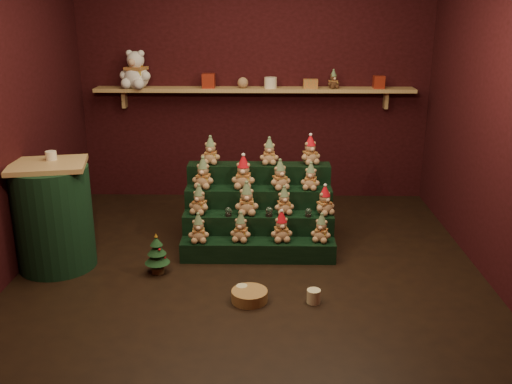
{
  "coord_description": "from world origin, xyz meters",
  "views": [
    {
      "loc": [
        0.13,
        -4.59,
        2.2
      ],
      "look_at": [
        0.05,
        0.25,
        0.61
      ],
      "focal_mm": 40.0,
      "sensor_mm": 36.0,
      "label": 1
    }
  ],
  "objects_px": {
    "mug_left": "(242,291)",
    "mug_right": "(314,296)",
    "riser_tier_front": "(258,250)",
    "brown_bear": "(333,79)",
    "snow_globe_a": "(228,212)",
    "side_table": "(54,216)",
    "snow_globe_c": "(308,212)",
    "snow_globe_b": "(269,212)",
    "wicker_basket": "(249,296)",
    "white_bear": "(136,64)",
    "mini_christmas_tree": "(157,254)"
  },
  "relations": [
    {
      "from": "side_table",
      "to": "brown_bear",
      "type": "height_order",
      "value": "brown_bear"
    },
    {
      "from": "mug_left",
      "to": "side_table",
      "type": "bearing_deg",
      "value": 162.36
    },
    {
      "from": "mini_christmas_tree",
      "to": "white_bear",
      "type": "bearing_deg",
      "value": 104.85
    },
    {
      "from": "snow_globe_b",
      "to": "mug_right",
      "type": "relative_size",
      "value": 0.84
    },
    {
      "from": "snow_globe_a",
      "to": "mug_left",
      "type": "height_order",
      "value": "snow_globe_a"
    },
    {
      "from": "riser_tier_front",
      "to": "wicker_basket",
      "type": "height_order",
      "value": "riser_tier_front"
    },
    {
      "from": "snow_globe_a",
      "to": "snow_globe_b",
      "type": "relative_size",
      "value": 0.93
    },
    {
      "from": "snow_globe_c",
      "to": "snow_globe_a",
      "type": "bearing_deg",
      "value": 180.0
    },
    {
      "from": "snow_globe_c",
      "to": "mini_christmas_tree",
      "type": "height_order",
      "value": "snow_globe_c"
    },
    {
      "from": "mini_christmas_tree",
      "to": "wicker_basket",
      "type": "height_order",
      "value": "mini_christmas_tree"
    },
    {
      "from": "white_bear",
      "to": "brown_bear",
      "type": "height_order",
      "value": "white_bear"
    },
    {
      "from": "snow_globe_c",
      "to": "white_bear",
      "type": "relative_size",
      "value": 0.15
    },
    {
      "from": "side_table",
      "to": "brown_bear",
      "type": "xyz_separation_m",
      "value": [
        2.58,
        1.85,
        0.95
      ]
    },
    {
      "from": "wicker_basket",
      "to": "mug_right",
      "type": "bearing_deg",
      "value": -1.89
    },
    {
      "from": "snow_globe_c",
      "to": "wicker_basket",
      "type": "bearing_deg",
      "value": -118.97
    },
    {
      "from": "riser_tier_front",
      "to": "brown_bear",
      "type": "height_order",
      "value": "brown_bear"
    },
    {
      "from": "snow_globe_a",
      "to": "mug_left",
      "type": "xyz_separation_m",
      "value": [
        0.16,
        -0.85,
        -0.36
      ]
    },
    {
      "from": "snow_globe_a",
      "to": "snow_globe_b",
      "type": "xyz_separation_m",
      "value": [
        0.37,
        0.0,
        0.0
      ]
    },
    {
      "from": "snow_globe_c",
      "to": "mug_left",
      "type": "relative_size",
      "value": 0.9
    },
    {
      "from": "side_table",
      "to": "white_bear",
      "type": "xyz_separation_m",
      "value": [
        0.38,
        1.85,
        1.11
      ]
    },
    {
      "from": "snow_globe_b",
      "to": "snow_globe_c",
      "type": "bearing_deg",
      "value": 0.0
    },
    {
      "from": "mug_left",
      "to": "mug_right",
      "type": "bearing_deg",
      "value": -9.98
    },
    {
      "from": "side_table",
      "to": "wicker_basket",
      "type": "xyz_separation_m",
      "value": [
        1.71,
        -0.61,
        -0.42
      ]
    },
    {
      "from": "snow_globe_c",
      "to": "brown_bear",
      "type": "xyz_separation_m",
      "value": [
        0.35,
        1.53,
        1.02
      ]
    },
    {
      "from": "wicker_basket",
      "to": "white_bear",
      "type": "height_order",
      "value": "white_bear"
    },
    {
      "from": "riser_tier_front",
      "to": "mini_christmas_tree",
      "type": "bearing_deg",
      "value": -161.36
    },
    {
      "from": "mini_christmas_tree",
      "to": "brown_bear",
      "type": "bearing_deg",
      "value": 49.73
    },
    {
      "from": "mug_right",
      "to": "snow_globe_b",
      "type": "bearing_deg",
      "value": 110.04
    },
    {
      "from": "mug_right",
      "to": "wicker_basket",
      "type": "relative_size",
      "value": 0.38
    },
    {
      "from": "snow_globe_b",
      "to": "mini_christmas_tree",
      "type": "distance_m",
      "value": 1.09
    },
    {
      "from": "riser_tier_front",
      "to": "snow_globe_a",
      "type": "distance_m",
      "value": 0.45
    },
    {
      "from": "side_table",
      "to": "mug_left",
      "type": "height_order",
      "value": "side_table"
    },
    {
      "from": "mug_right",
      "to": "brown_bear",
      "type": "relative_size",
      "value": 0.54
    },
    {
      "from": "snow_globe_a",
      "to": "mug_right",
      "type": "height_order",
      "value": "snow_globe_a"
    },
    {
      "from": "brown_bear",
      "to": "mug_left",
      "type": "bearing_deg",
      "value": -134.2
    },
    {
      "from": "snow_globe_b",
      "to": "mug_right",
      "type": "distance_m",
      "value": 1.07
    },
    {
      "from": "snow_globe_a",
      "to": "side_table",
      "type": "distance_m",
      "value": 1.53
    },
    {
      "from": "mini_christmas_tree",
      "to": "brown_bear",
      "type": "xyz_separation_m",
      "value": [
        1.68,
        1.98,
        1.24
      ]
    },
    {
      "from": "snow_globe_a",
      "to": "brown_bear",
      "type": "bearing_deg",
      "value": 54.53
    },
    {
      "from": "snow_globe_a",
      "to": "snow_globe_c",
      "type": "distance_m",
      "value": 0.73
    },
    {
      "from": "snow_globe_b",
      "to": "snow_globe_c",
      "type": "relative_size",
      "value": 1.12
    },
    {
      "from": "mug_left",
      "to": "brown_bear",
      "type": "bearing_deg",
      "value": 68.58
    },
    {
      "from": "mini_christmas_tree",
      "to": "mug_left",
      "type": "bearing_deg",
      "value": -28.05
    },
    {
      "from": "wicker_basket",
      "to": "brown_bear",
      "type": "distance_m",
      "value": 2.95
    },
    {
      "from": "snow_globe_c",
      "to": "mini_christmas_tree",
      "type": "xyz_separation_m",
      "value": [
        -1.32,
        -0.45,
        -0.22
      ]
    },
    {
      "from": "mini_christmas_tree",
      "to": "snow_globe_c",
      "type": "bearing_deg",
      "value": 18.82
    },
    {
      "from": "riser_tier_front",
      "to": "wicker_basket",
      "type": "distance_m",
      "value": 0.77
    },
    {
      "from": "white_bear",
      "to": "brown_bear",
      "type": "distance_m",
      "value": 2.21
    },
    {
      "from": "snow_globe_a",
      "to": "mug_left",
      "type": "relative_size",
      "value": 0.94
    },
    {
      "from": "side_table",
      "to": "mug_right",
      "type": "relative_size",
      "value": 8.74
    }
  ]
}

